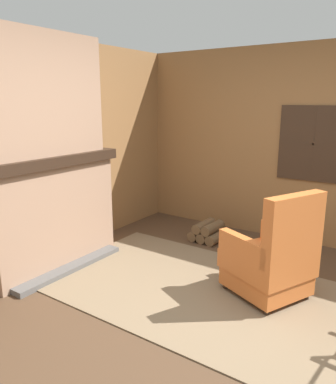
% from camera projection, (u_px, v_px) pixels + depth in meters
% --- Properties ---
extents(ground_plane, '(14.00, 14.00, 0.00)m').
position_uv_depth(ground_plane, '(220.00, 325.00, 3.09)').
color(ground_plane, '#4C3523').
extents(wood_panel_wall_left, '(0.06, 5.23, 2.50)m').
position_uv_depth(wood_panel_wall_left, '(31.00, 153.00, 4.09)').
color(wood_panel_wall_left, olive).
rests_on(wood_panel_wall_left, ground).
extents(wood_panel_wall_back, '(5.23, 0.09, 2.50)m').
position_uv_depth(wood_panel_wall_back, '(309.00, 146.00, 4.67)').
color(wood_panel_wall_back, olive).
rests_on(wood_panel_wall_back, ground).
extents(fireplace_hearth, '(0.64, 1.63, 1.25)m').
position_uv_depth(fireplace_hearth, '(50.00, 212.00, 4.10)').
color(fireplace_hearth, '#9E7A60').
rests_on(fireplace_hearth, ground).
extents(chimney_breast, '(0.38, 1.34, 1.23)m').
position_uv_depth(chimney_breast, '(41.00, 95.00, 3.81)').
color(chimney_breast, '#9E7A60').
rests_on(chimney_breast, fireplace_hearth).
extents(area_rug, '(3.66, 1.84, 0.01)m').
position_uv_depth(area_rug, '(226.00, 298.00, 3.51)').
color(area_rug, '#7A664C').
rests_on(area_rug, ground).
extents(armchair, '(0.88, 0.86, 1.05)m').
position_uv_depth(armchair, '(271.00, 260.00, 3.47)').
color(armchair, '#C6662D').
rests_on(armchair, ground).
extents(firewood_stack, '(0.42, 0.42, 0.25)m').
position_uv_depth(firewood_stack, '(208.00, 232.00, 4.97)').
color(firewood_stack, brown).
rests_on(firewood_stack, ground).
extents(oil_lamp_vase, '(0.12, 0.12, 0.23)m').
position_uv_depth(oil_lamp_vase, '(18.00, 150.00, 3.73)').
color(oil_lamp_vase, '#99B29E').
rests_on(oil_lamp_vase, fireplace_hearth).
extents(storage_case, '(0.17, 0.22, 0.12)m').
position_uv_depth(storage_case, '(80.00, 144.00, 4.39)').
color(storage_case, gray).
rests_on(storage_case, fireplace_hearth).
extents(decorative_plate_on_mantel, '(0.07, 0.28, 0.28)m').
position_uv_depth(decorative_plate_on_mantel, '(42.00, 141.00, 3.97)').
color(decorative_plate_on_mantel, '#336093').
rests_on(decorative_plate_on_mantel, fireplace_hearth).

